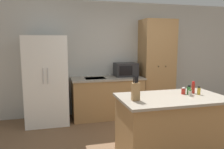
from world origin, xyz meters
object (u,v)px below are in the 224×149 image
Objects in this scene: knife_block at (136,91)px; spice_bottle_green_herb at (183,91)px; microwave at (126,70)px; spice_bottle_amber_oil at (189,90)px; spice_bottle_short_red at (193,88)px; spice_bottle_pale_salt at (199,91)px; spice_bottle_tall_dark at (190,93)px; pantry_cabinet at (157,67)px; refrigerator at (47,80)px.

knife_block reaches higher than spice_bottle_green_herb.
spice_bottle_amber_oil is at bearing -80.94° from microwave.
spice_bottle_short_red reaches higher than spice_bottle_pale_salt.
spice_bottle_green_herb is at bearing -82.79° from microwave.
pantry_cabinet is at bearing 77.06° from spice_bottle_tall_dark.
microwave reaches higher than spice_bottle_amber_oil.
spice_bottle_tall_dark is at bearing -166.11° from spice_bottle_pale_salt.
microwave is 2.80× the size of spice_bottle_short_red.
refrigerator reaches higher than spice_bottle_green_herb.
spice_bottle_short_red is (0.15, 0.14, 0.04)m from spice_bottle_tall_dark.
knife_block is 0.89m from spice_bottle_amber_oil.
spice_bottle_pale_salt is (2.21, -1.92, 0.07)m from refrigerator.
refrigerator reaches higher than spice_bottle_pale_salt.
knife_block is 0.83m from spice_bottle_green_herb.
knife_block is at bearing -104.66° from microwave.
spice_bottle_short_red is 1.30× the size of spice_bottle_amber_oil.
refrigerator is 18.80× the size of spice_bottle_tall_dark.
pantry_cabinet reaches higher than microwave.
microwave is 3.66× the size of spice_bottle_amber_oil.
refrigerator is at bearing 137.51° from spice_bottle_green_herb.
refrigerator is 13.11× the size of spice_bottle_amber_oil.
pantry_cabinet is 2.04m from spice_bottle_pale_salt.
pantry_cabinet reaches higher than spice_bottle_tall_dark.
microwave is (1.76, 0.14, 0.15)m from refrigerator.
microwave is at bearing 97.21° from spice_bottle_green_herb.
pantry_cabinet reaches higher than spice_bottle_short_red.
spice_bottle_amber_oil is (-0.43, -1.96, -0.12)m from pantry_cabinet.
microwave is at bearing 75.34° from knife_block.
spice_bottle_green_herb is (2.01, -1.84, 0.06)m from refrigerator.
pantry_cabinet is at bearing 80.31° from spice_bottle_short_red.
spice_bottle_green_herb is at bearing -42.49° from refrigerator.
knife_block is at bearing -122.09° from pantry_cabinet.
refrigerator is 3.59× the size of microwave.
spice_bottle_short_red is (2.18, -1.82, 0.09)m from refrigerator.
refrigerator is 14.60× the size of spice_bottle_pale_salt.
spice_bottle_tall_dark is (-0.47, -2.06, -0.14)m from pantry_cabinet.
pantry_cabinet is 6.39× the size of knife_block.
refrigerator is 2.72m from spice_bottle_green_herb.
pantry_cabinet is at bearing 57.91° from knife_block.
spice_bottle_amber_oil is (0.04, 0.10, 0.02)m from spice_bottle_tall_dark.
microwave reaches higher than spice_bottle_tall_dark.
pantry_cabinet is at bearing 81.58° from spice_bottle_pale_salt.
spice_bottle_tall_dark is at bearing -135.98° from spice_bottle_short_red.
spice_bottle_short_red is at bearing -99.69° from pantry_cabinet.
refrigerator is at bearing 138.02° from spice_bottle_amber_oil.
spice_bottle_pale_salt is (1.01, 0.08, -0.07)m from knife_block.
microwave is at bearing 99.06° from spice_bottle_amber_oil.
spice_bottle_tall_dark is 0.53× the size of spice_bottle_short_red.
pantry_cabinet is 12.23× the size of spice_bottle_short_red.
microwave reaches higher than spice_bottle_short_red.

